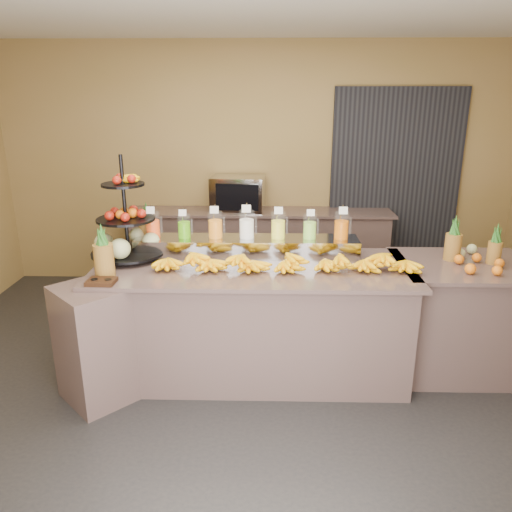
{
  "coord_description": "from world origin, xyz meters",
  "views": [
    {
      "loc": [
        0.11,
        -3.41,
        2.23
      ],
      "look_at": [
        0.02,
        0.3,
        1.01
      ],
      "focal_mm": 35.0,
      "sensor_mm": 36.0,
      "label": 1
    }
  ],
  "objects_px": {
    "banana_heap": "(288,259)",
    "condiment_caddy": "(101,281)",
    "oven_warmer": "(238,194)",
    "right_fruit_pile": "(475,257)",
    "pitcher_tray": "(247,246)",
    "fruit_stand": "(132,233)"
  },
  "relations": [
    {
      "from": "condiment_caddy",
      "to": "fruit_stand",
      "type": "bearing_deg",
      "value": 82.31
    },
    {
      "from": "banana_heap",
      "to": "condiment_caddy",
      "type": "height_order",
      "value": "banana_heap"
    },
    {
      "from": "oven_warmer",
      "to": "pitcher_tray",
      "type": "bearing_deg",
      "value": -78.72
    },
    {
      "from": "pitcher_tray",
      "to": "right_fruit_pile",
      "type": "height_order",
      "value": "right_fruit_pile"
    },
    {
      "from": "oven_warmer",
      "to": "banana_heap",
      "type": "bearing_deg",
      "value": -70.53
    },
    {
      "from": "fruit_stand",
      "to": "oven_warmer",
      "type": "bearing_deg",
      "value": 64.45
    },
    {
      "from": "pitcher_tray",
      "to": "condiment_caddy",
      "type": "distance_m",
      "value": 1.22
    },
    {
      "from": "right_fruit_pile",
      "to": "oven_warmer",
      "type": "height_order",
      "value": "oven_warmer"
    },
    {
      "from": "banana_heap",
      "to": "right_fruit_pile",
      "type": "relative_size",
      "value": 5.17
    },
    {
      "from": "banana_heap",
      "to": "fruit_stand",
      "type": "height_order",
      "value": "fruit_stand"
    },
    {
      "from": "banana_heap",
      "to": "pitcher_tray",
      "type": "bearing_deg",
      "value": 134.06
    },
    {
      "from": "fruit_stand",
      "to": "right_fruit_pile",
      "type": "bearing_deg",
      "value": -4.59
    },
    {
      "from": "condiment_caddy",
      "to": "banana_heap",
      "type": "bearing_deg",
      "value": 14.21
    },
    {
      "from": "fruit_stand",
      "to": "right_fruit_pile",
      "type": "distance_m",
      "value": 2.75
    },
    {
      "from": "fruit_stand",
      "to": "condiment_caddy",
      "type": "height_order",
      "value": "fruit_stand"
    },
    {
      "from": "banana_heap",
      "to": "condiment_caddy",
      "type": "xyz_separation_m",
      "value": [
        -1.35,
        -0.34,
        -0.06
      ]
    },
    {
      "from": "pitcher_tray",
      "to": "condiment_caddy",
      "type": "bearing_deg",
      "value": -146.03
    },
    {
      "from": "oven_warmer",
      "to": "condiment_caddy",
      "type": "bearing_deg",
      "value": -104.25
    },
    {
      "from": "condiment_caddy",
      "to": "oven_warmer",
      "type": "bearing_deg",
      "value": 70.21
    },
    {
      "from": "banana_heap",
      "to": "condiment_caddy",
      "type": "relative_size",
      "value": 10.68
    },
    {
      "from": "right_fruit_pile",
      "to": "oven_warmer",
      "type": "xyz_separation_m",
      "value": [
        -1.98,
        1.89,
        0.13
      ]
    },
    {
      "from": "banana_heap",
      "to": "fruit_stand",
      "type": "relative_size",
      "value": 2.51
    }
  ]
}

